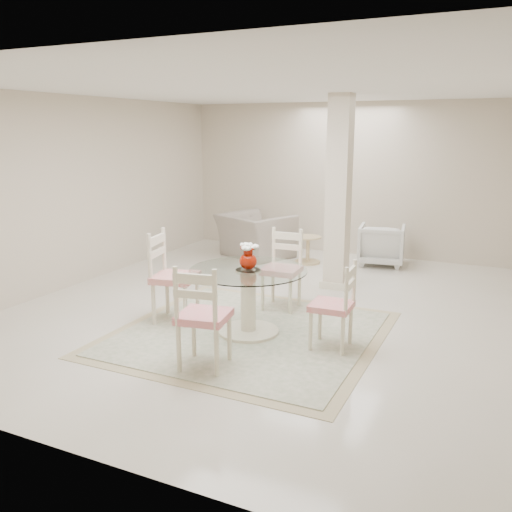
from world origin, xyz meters
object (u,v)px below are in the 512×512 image
at_px(dining_table, 248,301).
at_px(dining_chair_east, 338,300).
at_px(red_vase, 248,256).
at_px(dining_chair_south, 201,310).
at_px(column, 339,194).
at_px(recliner_taupe, 255,236).
at_px(side_table, 308,251).
at_px(dining_chair_north, 283,263).
at_px(dining_chair_west, 169,270).
at_px(armchair_white, 382,245).

relative_size(dining_table, dining_chair_east, 1.26).
height_order(red_vase, dining_chair_south, dining_chair_south).
xyz_separation_m(red_vase, dining_chair_south, (0.01, -1.02, -0.29)).
xyz_separation_m(column, dining_chair_east, (0.69, -2.21, -0.81)).
distance_m(column, recliner_taupe, 2.43).
height_order(red_vase, side_table, red_vase).
bearing_deg(dining_chair_south, dining_chair_east, -144.12).
bearing_deg(dining_chair_east, dining_chair_north, -136.94).
distance_m(column, dining_table, 2.44).
distance_m(dining_chair_east, dining_chair_north, 1.44).
bearing_deg(dining_chair_west, dining_chair_east, -100.18).
distance_m(column, dining_chair_south, 3.34).
bearing_deg(dining_chair_south, column, -105.30).
xyz_separation_m(dining_table, side_table, (-0.52, 3.39, -0.16)).
xyz_separation_m(dining_chair_south, armchair_white, (0.62, 4.84, -0.26)).
relative_size(column, side_table, 5.83).
xyz_separation_m(red_vase, side_table, (-0.52, 3.39, -0.67)).
relative_size(red_vase, armchair_white, 0.39).
xyz_separation_m(dining_table, dining_chair_east, (1.02, 0.00, 0.16)).
bearing_deg(dining_chair_west, dining_chair_north, -55.26).
bearing_deg(recliner_taupe, side_table, -158.41).
relative_size(dining_chair_south, recliner_taupe, 0.97).
bearing_deg(red_vase, dining_chair_east, 0.10).
height_order(dining_chair_west, side_table, dining_chair_west).
height_order(dining_chair_north, armchair_white, dining_chair_north).
bearing_deg(dining_chair_north, side_table, 99.52).
relative_size(dining_chair_east, dining_chair_west, 0.86).
bearing_deg(dining_table, dining_chair_east, 0.08).
bearing_deg(dining_chair_west, side_table, -19.02).
height_order(dining_chair_east, recliner_taupe, dining_chair_east).
bearing_deg(red_vase, dining_chair_west, -179.26).
bearing_deg(dining_table, column, 81.51).
relative_size(dining_chair_north, side_table, 2.40).
distance_m(red_vase, dining_chair_west, 1.06).
distance_m(red_vase, dining_chair_south, 1.06).
relative_size(dining_table, dining_chair_south, 1.13).
bearing_deg(dining_chair_east, dining_table, -91.83).
relative_size(dining_chair_north, dining_chair_west, 0.93).
xyz_separation_m(dining_table, dining_chair_west, (-1.03, -0.01, 0.25)).
distance_m(armchair_white, side_table, 1.24).
bearing_deg(recliner_taupe, armchair_white, -145.69).
xyz_separation_m(red_vase, recliner_taupe, (-1.53, 3.44, -0.51)).
relative_size(dining_chair_east, side_table, 2.21).
distance_m(dining_table, dining_chair_east, 1.03).
bearing_deg(armchair_white, dining_chair_north, 68.88).
height_order(dining_chair_west, dining_chair_south, dining_chair_west).
bearing_deg(dining_chair_north, red_vase, -92.66).
bearing_deg(column, dining_chair_east, -72.77).
relative_size(column, dining_table, 2.10).
xyz_separation_m(dining_chair_east, dining_chair_south, (-1.00, -1.02, 0.06)).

